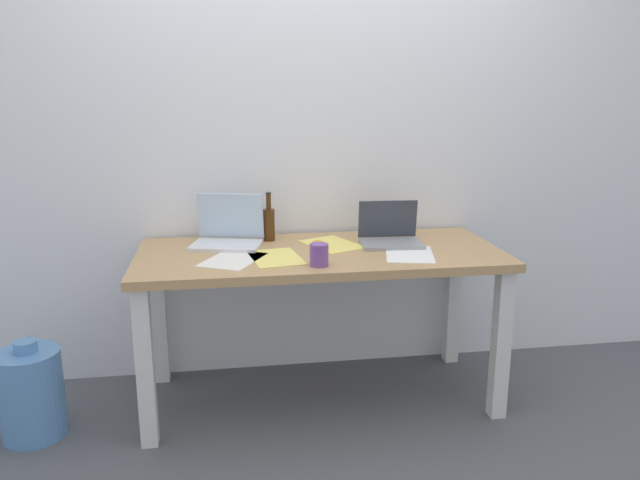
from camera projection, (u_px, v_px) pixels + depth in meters
name	position (u px, v px, depth m)	size (l,w,h in m)	color
ground_plane	(320.00, 396.00, 3.04)	(8.00, 8.00, 0.00)	#515459
back_wall	(307.00, 124.00, 3.13)	(5.20, 0.08, 2.60)	white
desk	(320.00, 272.00, 2.89)	(1.68, 0.72, 0.74)	tan
laptop_left	(228.00, 234.00, 2.95)	(0.37, 0.30, 0.24)	silver
laptop_right	(390.00, 235.00, 2.97)	(0.30, 0.23, 0.20)	gray
beer_bottle	(269.00, 223.00, 3.03)	(0.06, 0.06, 0.24)	#47280F
computer_mouse	(319.00, 244.00, 2.91)	(0.06, 0.10, 0.03)	gold
coffee_mug	(319.00, 255.00, 2.61)	(0.08, 0.08, 0.10)	#724799
paper_sheet_near_back	(332.00, 244.00, 2.97)	(0.21, 0.30, 0.00)	#F4E06B
paper_yellow_folder	(276.00, 258.00, 2.74)	(0.21, 0.30, 0.00)	#F4E06B
paper_sheet_front_right	(409.00, 254.00, 2.80)	(0.21, 0.30, 0.00)	white
paper_sheet_front_left	(233.00, 260.00, 2.71)	(0.21, 0.30, 0.00)	white
water_cooler_jug	(31.00, 393.00, 2.66)	(0.27, 0.27, 0.44)	#598CC6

